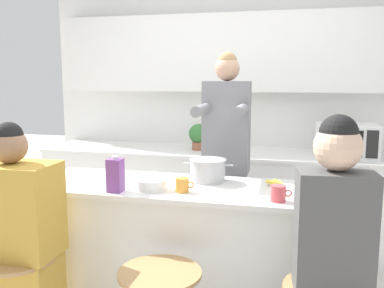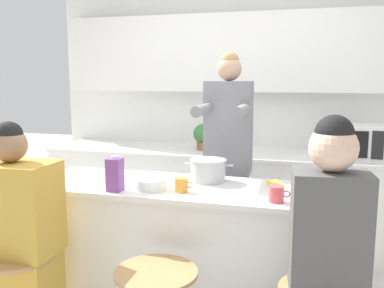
{
  "view_description": "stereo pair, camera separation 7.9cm",
  "coord_description": "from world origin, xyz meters",
  "px_view_note": "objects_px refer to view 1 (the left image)",
  "views": [
    {
      "loc": [
        0.64,
        -2.46,
        1.59
      ],
      "look_at": [
        0.0,
        0.06,
        1.18
      ],
      "focal_mm": 40.0,
      "sensor_mm": 36.0,
      "label": 1
    },
    {
      "loc": [
        0.71,
        -2.44,
        1.59
      ],
      "look_at": [
        0.0,
        0.06,
        1.18
      ],
      "focal_mm": 40.0,
      "sensor_mm": 36.0,
      "label": 2
    }
  ],
  "objects_px": {
    "person_cooking": "(226,175)",
    "coffee_cup_far": "(182,185)",
    "kitchen_island": "(190,257)",
    "coffee_cup_near": "(278,193)",
    "cooking_pot": "(208,170)",
    "juice_carton": "(115,175)",
    "person_wrapped_blanket": "(17,256)",
    "banana_bunch": "(274,182)",
    "person_seated_near": "(331,283)",
    "potted_plant": "(198,135)",
    "microwave": "(346,141)",
    "fruit_bowl": "(152,184)"
  },
  "relations": [
    {
      "from": "fruit_bowl",
      "to": "coffee_cup_near",
      "type": "relative_size",
      "value": 1.59
    },
    {
      "from": "cooking_pot",
      "to": "coffee_cup_far",
      "type": "bearing_deg",
      "value": -106.65
    },
    {
      "from": "microwave",
      "to": "person_wrapped_blanket",
      "type": "bearing_deg",
      "value": -132.93
    },
    {
      "from": "juice_carton",
      "to": "potted_plant",
      "type": "relative_size",
      "value": 0.83
    },
    {
      "from": "banana_bunch",
      "to": "juice_carton",
      "type": "distance_m",
      "value": 0.96
    },
    {
      "from": "potted_plant",
      "to": "coffee_cup_near",
      "type": "bearing_deg",
      "value": -63.5
    },
    {
      "from": "banana_bunch",
      "to": "juice_carton",
      "type": "bearing_deg",
      "value": -157.6
    },
    {
      "from": "person_wrapped_blanket",
      "to": "juice_carton",
      "type": "bearing_deg",
      "value": 37.5
    },
    {
      "from": "cooking_pot",
      "to": "fruit_bowl",
      "type": "relative_size",
      "value": 1.77
    },
    {
      "from": "person_wrapped_blanket",
      "to": "fruit_bowl",
      "type": "bearing_deg",
      "value": 33.39
    },
    {
      "from": "person_cooking",
      "to": "fruit_bowl",
      "type": "xyz_separation_m",
      "value": [
        -0.33,
        -0.68,
        0.08
      ]
    },
    {
      "from": "person_cooking",
      "to": "coffee_cup_far",
      "type": "distance_m",
      "value": 0.7
    },
    {
      "from": "person_cooking",
      "to": "kitchen_island",
      "type": "bearing_deg",
      "value": -105.9
    },
    {
      "from": "kitchen_island",
      "to": "person_wrapped_blanket",
      "type": "distance_m",
      "value": 1.01
    },
    {
      "from": "coffee_cup_far",
      "to": "microwave",
      "type": "bearing_deg",
      "value": 56.35
    },
    {
      "from": "coffee_cup_far",
      "to": "microwave",
      "type": "distance_m",
      "value": 1.88
    },
    {
      "from": "person_wrapped_blanket",
      "to": "person_seated_near",
      "type": "bearing_deg",
      "value": -1.18
    },
    {
      "from": "cooking_pot",
      "to": "microwave",
      "type": "distance_m",
      "value": 1.59
    },
    {
      "from": "coffee_cup_near",
      "to": "coffee_cup_far",
      "type": "bearing_deg",
      "value": 174.45
    },
    {
      "from": "banana_bunch",
      "to": "cooking_pot",
      "type": "bearing_deg",
      "value": 178.87
    },
    {
      "from": "person_cooking",
      "to": "fruit_bowl",
      "type": "bearing_deg",
      "value": -117.49
    },
    {
      "from": "coffee_cup_near",
      "to": "microwave",
      "type": "bearing_deg",
      "value": 72.96
    },
    {
      "from": "juice_carton",
      "to": "cooking_pot",
      "type": "bearing_deg",
      "value": 38.64
    },
    {
      "from": "kitchen_island",
      "to": "person_cooking",
      "type": "relative_size",
      "value": 1.13
    },
    {
      "from": "kitchen_island",
      "to": "fruit_bowl",
      "type": "bearing_deg",
      "value": -143.36
    },
    {
      "from": "person_seated_near",
      "to": "potted_plant",
      "type": "xyz_separation_m",
      "value": [
        -1.09,
        2.05,
        0.36
      ]
    },
    {
      "from": "fruit_bowl",
      "to": "juice_carton",
      "type": "distance_m",
      "value": 0.22
    },
    {
      "from": "kitchen_island",
      "to": "coffee_cup_near",
      "type": "height_order",
      "value": "coffee_cup_near"
    },
    {
      "from": "microwave",
      "to": "banana_bunch",
      "type": "bearing_deg",
      "value": -112.72
    },
    {
      "from": "person_seated_near",
      "to": "banana_bunch",
      "type": "bearing_deg",
      "value": 106.27
    },
    {
      "from": "person_cooking",
      "to": "potted_plant",
      "type": "xyz_separation_m",
      "value": [
        -0.43,
        0.94,
        0.15
      ]
    },
    {
      "from": "person_seated_near",
      "to": "coffee_cup_near",
      "type": "distance_m",
      "value": 0.54
    },
    {
      "from": "kitchen_island",
      "to": "coffee_cup_near",
      "type": "xyz_separation_m",
      "value": [
        0.54,
        -0.2,
        0.5
      ]
    },
    {
      "from": "person_seated_near",
      "to": "potted_plant",
      "type": "relative_size",
      "value": 5.75
    },
    {
      "from": "cooking_pot",
      "to": "potted_plant",
      "type": "relative_size",
      "value": 1.29
    },
    {
      "from": "kitchen_island",
      "to": "microwave",
      "type": "relative_size",
      "value": 3.86
    },
    {
      "from": "person_seated_near",
      "to": "fruit_bowl",
      "type": "xyz_separation_m",
      "value": [
        -0.99,
        0.43,
        0.28
      ]
    },
    {
      "from": "kitchen_island",
      "to": "banana_bunch",
      "type": "height_order",
      "value": "banana_bunch"
    },
    {
      "from": "person_cooking",
      "to": "coffee_cup_near",
      "type": "distance_m",
      "value": 0.85
    },
    {
      "from": "kitchen_island",
      "to": "cooking_pot",
      "type": "bearing_deg",
      "value": 60.45
    },
    {
      "from": "coffee_cup_far",
      "to": "microwave",
      "type": "xyz_separation_m",
      "value": [
        1.04,
        1.57,
        0.07
      ]
    },
    {
      "from": "person_wrapped_blanket",
      "to": "banana_bunch",
      "type": "distance_m",
      "value": 1.53
    },
    {
      "from": "kitchen_island",
      "to": "potted_plant",
      "type": "bearing_deg",
      "value": 101.21
    },
    {
      "from": "person_seated_near",
      "to": "fruit_bowl",
      "type": "height_order",
      "value": "person_seated_near"
    },
    {
      "from": "kitchen_island",
      "to": "coffee_cup_far",
      "type": "height_order",
      "value": "coffee_cup_far"
    },
    {
      "from": "person_cooking",
      "to": "banana_bunch",
      "type": "height_order",
      "value": "person_cooking"
    },
    {
      "from": "coffee_cup_near",
      "to": "juice_carton",
      "type": "height_order",
      "value": "juice_carton"
    },
    {
      "from": "person_wrapped_blanket",
      "to": "juice_carton",
      "type": "height_order",
      "value": "person_wrapped_blanket"
    },
    {
      "from": "coffee_cup_near",
      "to": "banana_bunch",
      "type": "bearing_deg",
      "value": 96.81
    },
    {
      "from": "person_seated_near",
      "to": "potted_plant",
      "type": "height_order",
      "value": "person_seated_near"
    }
  ]
}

